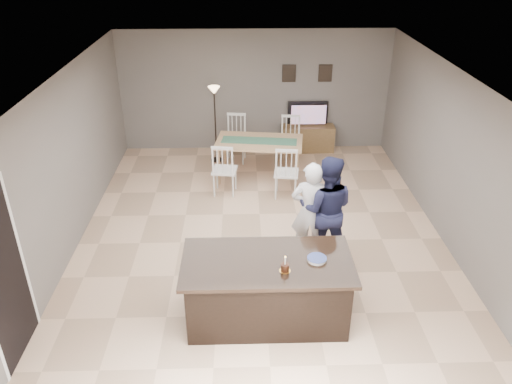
{
  "coord_description": "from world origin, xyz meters",
  "views": [
    {
      "loc": [
        -0.29,
        -6.88,
        4.57
      ],
      "look_at": [
        -0.1,
        -0.3,
        1.08
      ],
      "focal_mm": 35.0,
      "sensor_mm": 36.0,
      "label": 1
    }
  ],
  "objects_px": {
    "woman": "(310,212)",
    "floor_lamp": "(215,104)",
    "kitchen_island": "(267,289)",
    "man": "(326,209)",
    "tv_console": "(307,138)",
    "birthday_cake": "(285,267)",
    "television": "(308,114)",
    "plate_stack": "(317,259)",
    "dining_table": "(259,147)"
  },
  "relations": [
    {
      "from": "woman",
      "to": "floor_lamp",
      "type": "distance_m",
      "value": 4.07
    },
    {
      "from": "kitchen_island",
      "to": "man",
      "type": "height_order",
      "value": "man"
    },
    {
      "from": "kitchen_island",
      "to": "tv_console",
      "type": "relative_size",
      "value": 1.79
    },
    {
      "from": "birthday_cake",
      "to": "floor_lamp",
      "type": "relative_size",
      "value": 0.13
    },
    {
      "from": "television",
      "to": "woman",
      "type": "distance_m",
      "value": 4.32
    },
    {
      "from": "kitchen_island",
      "to": "floor_lamp",
      "type": "bearing_deg",
      "value": 99.73
    },
    {
      "from": "birthday_cake",
      "to": "plate_stack",
      "type": "relative_size",
      "value": 0.88
    },
    {
      "from": "kitchen_island",
      "to": "floor_lamp",
      "type": "xyz_separation_m",
      "value": [
        -0.87,
        5.07,
        0.84
      ]
    },
    {
      "from": "woman",
      "to": "birthday_cake",
      "type": "distance_m",
      "value": 1.65
    },
    {
      "from": "man",
      "to": "television",
      "type": "bearing_deg",
      "value": -83.01
    },
    {
      "from": "kitchen_island",
      "to": "plate_stack",
      "type": "distance_m",
      "value": 0.77
    },
    {
      "from": "television",
      "to": "woman",
      "type": "height_order",
      "value": "woman"
    },
    {
      "from": "tv_console",
      "to": "dining_table",
      "type": "bearing_deg",
      "value": -130.19
    },
    {
      "from": "television",
      "to": "woman",
      "type": "bearing_deg",
      "value": 83.56
    },
    {
      "from": "television",
      "to": "man",
      "type": "relative_size",
      "value": 0.54
    },
    {
      "from": "plate_stack",
      "to": "dining_table",
      "type": "bearing_deg",
      "value": 97.81
    },
    {
      "from": "woman",
      "to": "kitchen_island",
      "type": "bearing_deg",
      "value": 72.9
    },
    {
      "from": "tv_console",
      "to": "man",
      "type": "distance_m",
      "value": 4.26
    },
    {
      "from": "television",
      "to": "birthday_cake",
      "type": "distance_m",
      "value": 5.94
    },
    {
      "from": "kitchen_island",
      "to": "tv_console",
      "type": "xyz_separation_m",
      "value": [
        1.2,
        5.57,
        -0.15
      ]
    },
    {
      "from": "man",
      "to": "plate_stack",
      "type": "relative_size",
      "value": 6.93
    },
    {
      "from": "plate_stack",
      "to": "floor_lamp",
      "type": "relative_size",
      "value": 0.15
    },
    {
      "from": "birthday_cake",
      "to": "floor_lamp",
      "type": "xyz_separation_m",
      "value": [
        -1.07,
        5.28,
        0.35
      ]
    },
    {
      "from": "floor_lamp",
      "to": "kitchen_island",
      "type": "bearing_deg",
      "value": -80.27
    },
    {
      "from": "tv_console",
      "to": "woman",
      "type": "xyz_separation_m",
      "value": [
        -0.48,
        -4.22,
        0.51
      ]
    },
    {
      "from": "television",
      "to": "birthday_cake",
      "type": "bearing_deg",
      "value": 80.33
    },
    {
      "from": "tv_console",
      "to": "birthday_cake",
      "type": "bearing_deg",
      "value": -99.79
    },
    {
      "from": "birthday_cake",
      "to": "dining_table",
      "type": "distance_m",
      "value": 4.42
    },
    {
      "from": "floor_lamp",
      "to": "dining_table",
      "type": "bearing_deg",
      "value": -43.68
    },
    {
      "from": "plate_stack",
      "to": "floor_lamp",
      "type": "distance_m",
      "value": 5.3
    },
    {
      "from": "woman",
      "to": "man",
      "type": "xyz_separation_m",
      "value": [
        0.23,
        0.0,
        0.05
      ]
    },
    {
      "from": "birthday_cake",
      "to": "dining_table",
      "type": "relative_size",
      "value": 0.1
    },
    {
      "from": "man",
      "to": "plate_stack",
      "type": "distance_m",
      "value": 1.4
    },
    {
      "from": "woman",
      "to": "birthday_cake",
      "type": "height_order",
      "value": "woman"
    },
    {
      "from": "kitchen_island",
      "to": "woman",
      "type": "distance_m",
      "value": 1.57
    },
    {
      "from": "woman",
      "to": "floor_lamp",
      "type": "xyz_separation_m",
      "value": [
        -1.59,
        3.72,
        0.49
      ]
    },
    {
      "from": "kitchen_island",
      "to": "television",
      "type": "height_order",
      "value": "television"
    },
    {
      "from": "floor_lamp",
      "to": "birthday_cake",
      "type": "bearing_deg",
      "value": -78.52
    },
    {
      "from": "woman",
      "to": "man",
      "type": "distance_m",
      "value": 0.24
    },
    {
      "from": "kitchen_island",
      "to": "television",
      "type": "xyz_separation_m",
      "value": [
        1.2,
        5.64,
        0.41
      ]
    },
    {
      "from": "dining_table",
      "to": "man",
      "type": "bearing_deg",
      "value": -64.72
    },
    {
      "from": "man",
      "to": "dining_table",
      "type": "distance_m",
      "value": 3.0
    },
    {
      "from": "tv_console",
      "to": "floor_lamp",
      "type": "bearing_deg",
      "value": -166.46
    },
    {
      "from": "plate_stack",
      "to": "floor_lamp",
      "type": "xyz_separation_m",
      "value": [
        -1.49,
        5.08,
        0.38
      ]
    },
    {
      "from": "kitchen_island",
      "to": "television",
      "type": "bearing_deg",
      "value": 77.99
    },
    {
      "from": "kitchen_island",
      "to": "dining_table",
      "type": "xyz_separation_m",
      "value": [
        0.04,
        4.2,
        0.21
      ]
    },
    {
      "from": "kitchen_island",
      "to": "floor_lamp",
      "type": "relative_size",
      "value": 1.29
    },
    {
      "from": "man",
      "to": "birthday_cake",
      "type": "relative_size",
      "value": 7.88
    },
    {
      "from": "birthday_cake",
      "to": "man",
      "type": "bearing_deg",
      "value": 64.43
    },
    {
      "from": "birthday_cake",
      "to": "floor_lamp",
      "type": "height_order",
      "value": "floor_lamp"
    }
  ]
}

